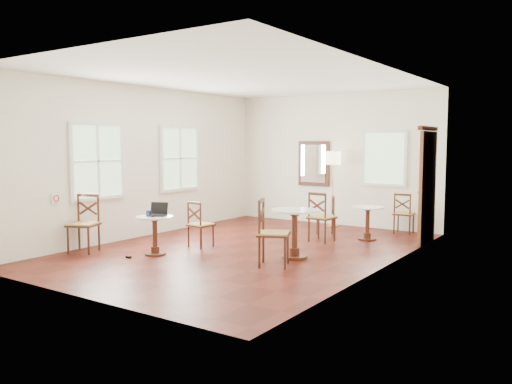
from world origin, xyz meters
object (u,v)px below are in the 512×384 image
chair_back_b (326,216)px  mouse (152,216)px  cafe_table_near (155,231)px  laptop (158,212)px  cafe_table_mid (294,228)px  chair_near_b (84,224)px  chair_back_a (404,213)px  power_adapter (129,257)px  chair_mid_a (321,217)px  cafe_table_back (368,219)px  chair_mid_b (272,233)px  chair_near_a (200,224)px  navy_mug (149,213)px  water_glass (148,214)px  floor_lamp (333,163)px

chair_back_b → mouse: 3.71m
cafe_table_near → laptop: bearing=107.0°
cafe_table_mid → chair_near_b: size_ratio=0.80×
cafe_table_near → chair_near_b: bearing=-156.7°
chair_back_a → mouse: (-2.74, -4.51, 0.25)m
power_adapter → chair_mid_a: bearing=57.5°
cafe_table_back → chair_mid_b: (-0.38, -2.86, 0.11)m
chair_near_a → cafe_table_near: bearing=83.9°
mouse → chair_near_b: bearing=179.1°
chair_near_b → laptop: (1.15, 0.63, 0.21)m
chair_mid_a → chair_mid_b: bearing=101.4°
chair_mid_a → laptop: size_ratio=2.52×
chair_mid_a → chair_mid_b: (0.28, -2.20, 0.04)m
navy_mug → water_glass: (0.02, -0.04, 0.00)m
cafe_table_near → floor_lamp: 4.66m
cafe_table_mid → chair_back_a: 3.39m
cafe_table_back → cafe_table_near: bearing=-126.4°
chair_near_b → chair_mid_b: (3.24, 0.95, 0.02)m
chair_back_a → cafe_table_mid: bearing=73.6°
chair_mid_a → floor_lamp: floor_lamp is taller
chair_back_b → chair_near_a: bearing=-61.6°
floor_lamp → water_glass: floor_lamp is taller
chair_mid_b → navy_mug: 2.19m
floor_lamp → mouse: size_ratio=18.98×
chair_mid_a → navy_mug: chair_mid_a is taller
cafe_table_mid → chair_back_a: (0.71, 3.31, -0.07)m
chair_near_a → laptop: size_ratio=2.22×
navy_mug → water_glass: size_ratio=1.21×
chair_mid_b → chair_back_a: bearing=-34.8°
laptop → water_glass: 0.22m
cafe_table_near → chair_back_b: 3.64m
laptop → mouse: laptop is taller
laptop → water_glass: size_ratio=3.51×
water_glass → power_adapter: (-0.13, -0.33, -0.69)m
chair_back_b → navy_mug: size_ratio=6.25×
navy_mug → floor_lamp: bearing=74.5°
cafe_table_back → mouse: (-2.40, -3.39, 0.27)m
chair_back_a → chair_back_b: bearing=38.7°
chair_back_a → power_adapter: bearing=54.3°
chair_near_b → power_adapter: bearing=-19.1°
cafe_table_near → chair_back_b: chair_back_b is taller
cafe_table_back → water_glass: 4.23m
chair_back_b → laptop: 3.56m
chair_back_b → water_glass: size_ratio=7.57×
cafe_table_back → power_adapter: 4.57m
cafe_table_mid → water_glass: size_ratio=7.46×
cafe_table_near → navy_mug: navy_mug is taller
chair_near_b → water_glass: bearing=-3.8°
chair_near_b → chair_back_b: 4.69m
chair_near_a → chair_mid_a: size_ratio=0.88×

